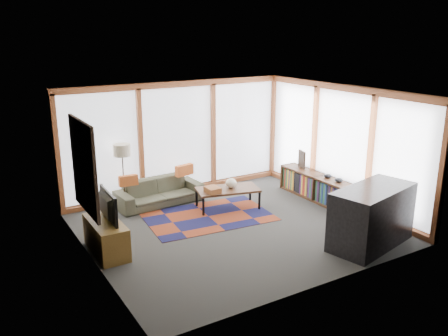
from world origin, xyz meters
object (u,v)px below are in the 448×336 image
tv_console (106,237)px  floor_lamp (124,177)px  television (103,206)px  sofa (159,192)px  bookshelf (319,188)px  coffee_table (228,198)px  bar_counter (372,217)px

tv_console → floor_lamp: bearing=61.9°
floor_lamp → television: size_ratio=1.58×
sofa → floor_lamp: bearing=168.8°
sofa → bookshelf: bookshelf is taller
coffee_table → television: 3.03m
bookshelf → television: size_ratio=2.57×
coffee_table → tv_console: (-2.89, -0.75, 0.07)m
television → bar_counter: (4.12, -2.14, -0.30)m
bar_counter → tv_console: bearing=140.2°
floor_lamp → bookshelf: bearing=-24.1°
sofa → television: (-1.73, -1.69, 0.56)m
coffee_table → bar_counter: bar_counter is taller
tv_console → sofa: bearing=45.0°
floor_lamp → tv_console: size_ratio=1.24×
floor_lamp → bar_counter: size_ratio=0.85×
coffee_table → bar_counter: (1.24, -2.84, 0.31)m
coffee_table → sofa: bearing=139.4°
coffee_table → bookshelf: (2.00, -0.66, 0.07)m
television → bar_counter: size_ratio=0.54×
bookshelf → bar_counter: (-0.76, -2.19, 0.24)m
sofa → coffee_table: 1.52m
coffee_table → floor_lamp: bearing=150.2°
coffee_table → tv_console: bearing=-165.5°
sofa → tv_console: 2.45m
coffee_table → television: size_ratio=1.46×
sofa → tv_console: bearing=-138.4°
coffee_table → tv_console: tv_console is taller
television → bookshelf: bearing=-87.4°
floor_lamp → television: bearing=-118.7°
sofa → television: 2.48m
sofa → coffee_table: bearing=-44.1°
sofa → floor_lamp: size_ratio=1.33×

